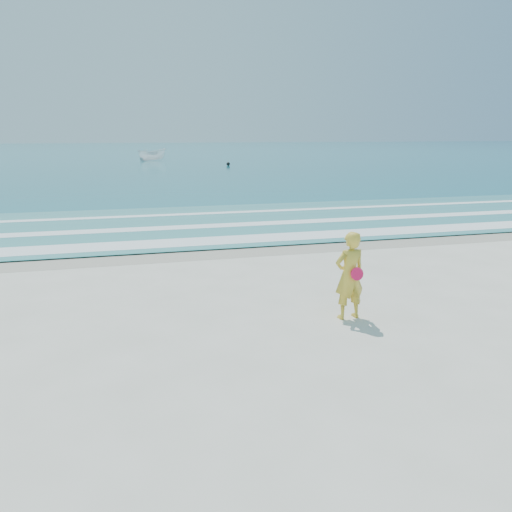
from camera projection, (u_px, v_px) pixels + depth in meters
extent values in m
plane|color=silver|center=(319.00, 374.00, 8.00)|extent=(400.00, 400.00, 0.00)
cube|color=#B2A893|center=(217.00, 250.00, 16.44)|extent=(400.00, 2.40, 0.00)
cube|color=#19727F|center=(135.00, 151.00, 106.52)|extent=(400.00, 190.00, 0.04)
cube|color=#59B7AD|center=(195.00, 223.00, 21.12)|extent=(400.00, 10.00, 0.01)
cube|color=white|center=(210.00, 241.00, 17.65)|extent=(400.00, 1.40, 0.01)
cube|color=white|center=(198.00, 226.00, 20.37)|extent=(400.00, 0.90, 0.01)
cube|color=white|center=(188.00, 214.00, 23.47)|extent=(400.00, 0.60, 0.01)
imported|color=white|center=(152.00, 155.00, 68.81)|extent=(4.53, 3.15, 1.64)
sphere|color=black|center=(228.00, 164.00, 58.45)|extent=(0.42, 0.42, 0.42)
imported|color=gold|center=(349.00, 276.00, 10.22)|extent=(0.72, 0.52, 1.84)
cylinder|color=#FC164E|center=(357.00, 274.00, 10.05)|extent=(0.27, 0.08, 0.27)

